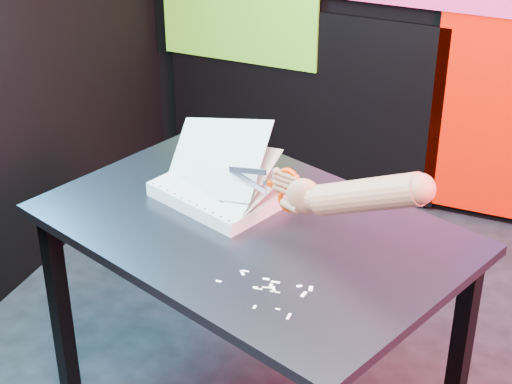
% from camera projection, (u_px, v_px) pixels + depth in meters
% --- Properties ---
extents(room, '(3.01, 3.01, 2.71)m').
position_uv_depth(room, '(395.00, 26.00, 2.05)').
color(room, black).
rests_on(room, ground).
extents(backdrop, '(2.88, 0.05, 2.08)m').
position_uv_depth(backdrop, '(495.00, 14.00, 3.40)').
color(backdrop, red).
rests_on(backdrop, ground).
extents(work_table, '(1.36, 1.13, 0.75)m').
position_uv_depth(work_table, '(252.00, 252.00, 2.45)').
color(work_table, black).
rests_on(work_table, ground).
extents(printout_stack, '(0.42, 0.36, 0.27)m').
position_uv_depth(printout_stack, '(219.00, 191.00, 2.51)').
color(printout_stack, silver).
rests_on(printout_stack, work_table).
extents(scissors, '(0.23, 0.07, 0.13)m').
position_uv_depth(scissors, '(283.00, 189.00, 2.31)').
color(scissors, silver).
rests_on(scissors, printout_stack).
extents(hand_forearm, '(0.45, 0.16, 0.22)m').
position_uv_depth(hand_forearm, '(356.00, 195.00, 2.16)').
color(hand_forearm, '#94654F').
rests_on(hand_forearm, work_table).
extents(paper_clippings, '(0.24, 0.15, 0.00)m').
position_uv_depth(paper_clippings, '(274.00, 289.00, 2.13)').
color(paper_clippings, white).
rests_on(paper_clippings, work_table).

